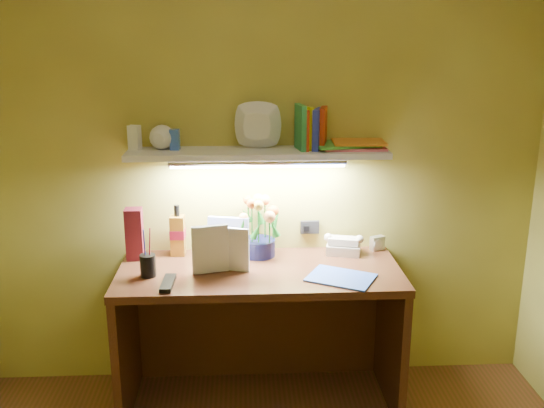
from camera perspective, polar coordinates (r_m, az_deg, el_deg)
The scene contains 13 objects.
desk at distance 3.18m, azimuth -1.13°, elevation -12.42°, with size 1.40×0.60×0.75m, color #3D1E10.
flower_bouquet at distance 3.15m, azimuth -1.28°, elevation -2.22°, with size 0.19×0.19×0.31m, color #0C0F34, non-canonical shape.
telephone at distance 3.23m, azimuth 6.76°, elevation -3.74°, with size 0.17×0.13×0.10m, color beige, non-canonical shape.
desk_clock at distance 3.31m, azimuth 9.88°, elevation -3.64°, with size 0.08×0.04×0.08m, color silver.
whisky_bottle at distance 3.20m, azimuth -8.87°, elevation -2.45°, with size 0.07×0.07×0.27m, color #9E6419, non-canonical shape.
whisky_box at distance 3.19m, azimuth -12.82°, elevation -2.76°, with size 0.09×0.09×0.27m, color maroon.
pen_cup at distance 2.96m, azimuth -11.64°, elevation -5.01°, with size 0.08×0.08×0.18m, color black.
art_card at distance 3.15m, azimuth -4.16°, elevation -3.14°, with size 0.21×0.04×0.21m, color white, non-canonical shape.
tv_remote at distance 2.87m, azimuth -9.76°, elevation -7.35°, with size 0.05×0.19×0.02m, color black.
blue_folder at distance 2.92m, azimuth 6.51°, elevation -6.90°, with size 0.30×0.22×0.01m, color blue.
desk_book_a at distance 2.93m, azimuth -7.56°, elevation -4.42°, with size 0.18×0.02×0.24m, color beige.
desk_book_b at distance 3.00m, azimuth -5.10°, elevation -4.10°, with size 0.16×0.02×0.22m, color white.
wall_shelf at distance 3.03m, azimuth -0.62°, elevation 5.59°, with size 1.30×0.32×0.25m.
Camera 1 is at (-0.08, -1.60, 1.88)m, focal length 40.00 mm.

